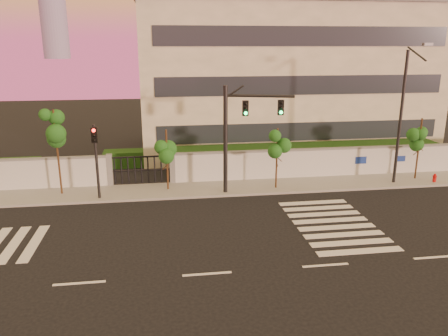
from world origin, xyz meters
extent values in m
plane|color=black|center=(0.00, 0.00, 0.00)|extent=(120.00, 120.00, 0.00)
cube|color=gray|center=(0.00, 10.50, 0.07)|extent=(60.00, 3.00, 0.15)
cube|color=silver|center=(14.50, 12.00, 1.00)|extent=(31.00, 0.30, 2.00)
cube|color=slate|center=(14.50, 12.00, 2.06)|extent=(31.00, 0.36, 0.12)
cube|color=slate|center=(-5.00, 12.00, 1.10)|extent=(0.35, 0.35, 2.20)
cube|color=slate|center=(-1.00, 12.00, 1.10)|extent=(0.35, 0.35, 2.20)
cube|color=#163710|center=(9.00, 14.50, 0.90)|extent=(20.00, 2.00, 1.80)
cube|color=#163710|center=(-3.00, 17.00, 0.60)|extent=(6.00, 1.50, 1.20)
cube|color=#B3AE97|center=(9.00, 22.00, 6.00)|extent=(24.00, 12.00, 12.00)
cube|color=#262D38|center=(9.00, 15.98, 2.50)|extent=(22.00, 0.08, 1.40)
cube|color=#262D38|center=(9.00, 15.98, 6.00)|extent=(22.00, 0.08, 1.40)
cube|color=#262D38|center=(9.00, 15.98, 9.50)|extent=(22.00, 0.08, 1.40)
cube|color=slate|center=(9.00, 22.00, 12.10)|extent=(24.40, 12.40, 0.30)
cube|color=silver|center=(-8.60, 4.00, 0.01)|extent=(0.50, 4.00, 0.02)
cube|color=silver|center=(-7.70, 4.00, 0.01)|extent=(0.50, 4.00, 0.02)
cube|color=silver|center=(7.00, 1.00, 0.01)|extent=(4.00, 0.50, 0.02)
cube|color=silver|center=(7.00, 1.90, 0.01)|extent=(4.00, 0.50, 0.02)
cube|color=silver|center=(7.00, 2.80, 0.01)|extent=(4.00, 0.50, 0.02)
cube|color=silver|center=(7.00, 3.70, 0.01)|extent=(4.00, 0.50, 0.02)
cube|color=silver|center=(7.00, 4.60, 0.01)|extent=(4.00, 0.50, 0.02)
cube|color=silver|center=(7.00, 5.50, 0.01)|extent=(4.00, 0.50, 0.02)
cube|color=silver|center=(7.00, 6.40, 0.01)|extent=(4.00, 0.50, 0.02)
cube|color=silver|center=(7.00, 7.30, 0.01)|extent=(4.00, 0.50, 0.02)
cube|color=silver|center=(-5.00, 0.00, 0.01)|extent=(2.00, 0.15, 0.01)
cube|color=silver|center=(0.00, 0.00, 0.01)|extent=(2.00, 0.15, 0.01)
cube|color=silver|center=(5.00, 0.00, 0.01)|extent=(2.00, 0.15, 0.01)
cube|color=silver|center=(10.00, 0.00, 0.01)|extent=(2.00, 0.15, 0.01)
cylinder|color=#382314|center=(-7.80, 10.70, 2.65)|extent=(0.12, 0.12, 5.30)
sphere|color=#174D16|center=(-7.80, 10.70, 4.24)|extent=(1.07, 1.07, 1.07)
sphere|color=#174D16|center=(-7.46, 10.89, 3.44)|extent=(0.81, 0.81, 0.81)
sphere|color=#174D16|center=(-8.09, 10.55, 3.71)|extent=(0.78, 0.78, 0.78)
cylinder|color=#382314|center=(-1.34, 10.63, 1.97)|extent=(0.12, 0.12, 3.95)
sphere|color=#174D16|center=(-1.34, 10.63, 3.16)|extent=(1.14, 1.14, 1.14)
sphere|color=#174D16|center=(-0.98, 10.84, 2.57)|extent=(0.87, 0.87, 0.87)
sphere|color=#174D16|center=(-1.65, 10.48, 2.76)|extent=(0.83, 0.83, 0.83)
cylinder|color=#382314|center=(5.47, 9.94, 1.99)|extent=(0.11, 0.11, 3.97)
sphere|color=#174D16|center=(5.47, 9.94, 3.18)|extent=(1.00, 1.00, 1.00)
sphere|color=#174D16|center=(5.78, 10.12, 2.58)|extent=(0.76, 0.76, 0.76)
sphere|color=#174D16|center=(5.20, 9.81, 2.78)|extent=(0.73, 0.73, 0.73)
cylinder|color=#382314|center=(15.37, 10.53, 2.13)|extent=(0.11, 0.11, 4.26)
sphere|color=#174D16|center=(15.37, 10.53, 3.41)|extent=(1.05, 1.05, 1.05)
sphere|color=#174D16|center=(15.70, 10.72, 2.77)|extent=(0.80, 0.80, 0.80)
sphere|color=#174D16|center=(15.08, 10.38, 2.98)|extent=(0.76, 0.76, 0.76)
cylinder|color=black|center=(2.16, 9.57, 3.33)|extent=(0.26, 0.26, 6.66)
cylinder|color=black|center=(4.20, 9.57, 6.01)|extent=(3.98, 1.26, 0.17)
cube|color=black|center=(3.34, 9.52, 5.31)|extent=(0.38, 0.19, 0.97)
sphere|color=#0CF259|center=(3.34, 9.41, 5.01)|extent=(0.21, 0.21, 0.21)
cube|color=black|center=(5.49, 9.52, 5.31)|extent=(0.38, 0.19, 0.97)
sphere|color=#0CF259|center=(5.49, 9.41, 5.01)|extent=(0.21, 0.21, 0.21)
cylinder|color=black|center=(-5.41, 9.54, 2.29)|extent=(0.16, 0.16, 4.58)
cube|color=black|center=(-5.41, 9.49, 3.97)|extent=(0.36, 0.18, 0.92)
sphere|color=red|center=(-5.41, 9.38, 4.25)|extent=(0.20, 0.20, 0.20)
cylinder|color=black|center=(13.48, 9.92, 4.31)|extent=(0.19, 0.19, 8.62)
cylinder|color=black|center=(13.48, 8.95, 8.40)|extent=(0.11, 2.06, 0.84)
cube|color=#3F3F44|center=(13.48, 7.98, 8.94)|extent=(0.54, 0.27, 0.16)
cylinder|color=#B40C0C|center=(16.18, 9.58, 0.24)|extent=(0.21, 0.21, 0.48)
cylinder|color=#B40C0C|center=(16.18, 9.58, 0.52)|extent=(0.27, 0.27, 0.10)
sphere|color=#B40C0C|center=(16.18, 9.58, 0.63)|extent=(0.17, 0.17, 0.17)
cylinder|color=#B40C0C|center=(16.18, 9.58, 0.33)|extent=(0.28, 0.14, 0.10)
camera|label=1|loc=(-1.58, -15.72, 8.96)|focal=35.00mm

